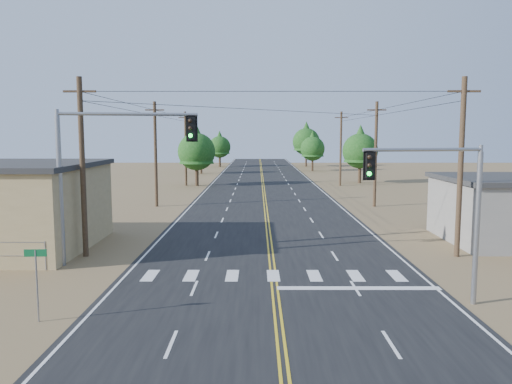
{
  "coord_description": "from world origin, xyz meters",
  "views": [
    {
      "loc": [
        -0.78,
        -15.63,
        6.8
      ],
      "look_at": [
        -0.86,
        13.46,
        3.5
      ],
      "focal_mm": 35.0,
      "sensor_mm": 36.0,
      "label": 1
    }
  ],
  "objects": [
    {
      "name": "tree_right_far",
      "position": [
        9.92,
        94.02,
        6.05
      ],
      "size": [
        5.94,
        5.94,
        9.89
      ],
      "color": "#3F2D1E",
      "rests_on": "ground"
    },
    {
      "name": "utility_pole_left_mid",
      "position": [
        -10.5,
        32.0,
        5.12
      ],
      "size": [
        1.8,
        0.3,
        10.0
      ],
      "color": "#4C3826",
      "rests_on": "ground"
    },
    {
      "name": "utility_pole_right_mid",
      "position": [
        10.5,
        32.0,
        5.12
      ],
      "size": [
        1.8,
        0.3,
        10.0
      ],
      "color": "#4C3826",
      "rests_on": "ground"
    },
    {
      "name": "tree_left_mid",
      "position": [
        -10.85,
        73.53,
        4.34
      ],
      "size": [
        4.26,
        4.26,
        7.1
      ],
      "color": "#3F2D1E",
      "rests_on": "ground"
    },
    {
      "name": "street_sign",
      "position": [
        -8.81,
        2.0,
        1.82
      ],
      "size": [
        0.81,
        0.07,
        2.71
      ],
      "rotation": [
        0.0,
        0.0,
        0.05
      ],
      "color": "gray",
      "rests_on": "ground"
    },
    {
      "name": "signal_mast_right",
      "position": [
        6.61,
        3.74,
        4.33
      ],
      "size": [
        4.93,
        1.2,
        6.44
      ],
      "rotation": [
        0.0,
        0.0,
        0.18
      ],
      "color": "gray",
      "rests_on": "ground"
    },
    {
      "name": "tree_left_far",
      "position": [
        -9.0,
        93.27,
        4.8
      ],
      "size": [
        4.72,
        4.72,
        7.86
      ],
      "color": "#3F2D1E",
      "rests_on": "ground"
    },
    {
      "name": "tree_right_mid",
      "position": [
        9.83,
        80.41,
        4.76
      ],
      "size": [
        4.67,
        4.67,
        7.78
      ],
      "color": "#3F2D1E",
      "rests_on": "ground"
    },
    {
      "name": "signal_mast_left",
      "position": [
        -8.92,
        10.36,
        5.54
      ],
      "size": [
        7.18,
        1.52,
        8.14
      ],
      "rotation": [
        0.0,
        0.0,
        0.18
      ],
      "color": "gray",
      "rests_on": "ground"
    },
    {
      "name": "road",
      "position": [
        0.0,
        30.0,
        0.01
      ],
      "size": [
        15.0,
        200.0,
        0.02
      ],
      "primitive_type": "cube",
      "color": "black",
      "rests_on": "ground"
    },
    {
      "name": "utility_pole_left_near",
      "position": [
        -10.5,
        12.0,
        5.12
      ],
      "size": [
        1.8,
        0.3,
        10.0
      ],
      "color": "#4C3826",
      "rests_on": "ground"
    },
    {
      "name": "tree_right_near",
      "position": [
        13.95,
        55.96,
        5.12
      ],
      "size": [
        5.02,
        5.02,
        8.37
      ],
      "color": "#3F2D1E",
      "rests_on": "ground"
    },
    {
      "name": "utility_pole_right_far",
      "position": [
        10.5,
        52.0,
        5.12
      ],
      "size": [
        1.8,
        0.3,
        10.0
      ],
      "color": "#4C3826",
      "rests_on": "ground"
    },
    {
      "name": "ground",
      "position": [
        0.0,
        0.0,
        0.0
      ],
      "size": [
        220.0,
        220.0,
        0.0
      ],
      "primitive_type": "plane",
      "color": "olive",
      "rests_on": "ground"
    },
    {
      "name": "utility_pole_right_near",
      "position": [
        10.5,
        12.0,
        5.12
      ],
      "size": [
        1.8,
        0.3,
        10.0
      ],
      "color": "#4C3826",
      "rests_on": "ground"
    },
    {
      "name": "utility_pole_left_far",
      "position": [
        -10.5,
        52.0,
        5.12
      ],
      "size": [
        1.8,
        0.3,
        10.0
      ],
      "color": "#4C3826",
      "rests_on": "ground"
    },
    {
      "name": "tree_left_near",
      "position": [
        -9.0,
        51.77,
        5.15
      ],
      "size": [
        5.06,
        5.06,
        8.43
      ],
      "color": "#3F2D1E",
      "rests_on": "ground"
    }
  ]
}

